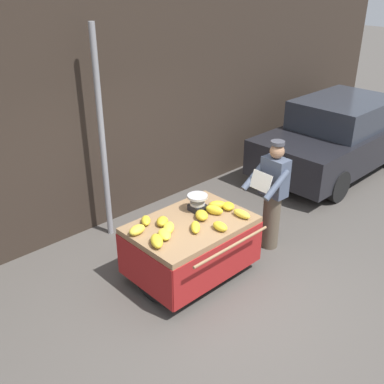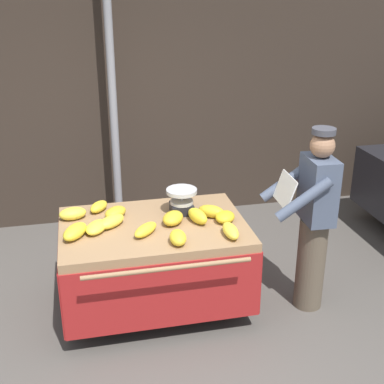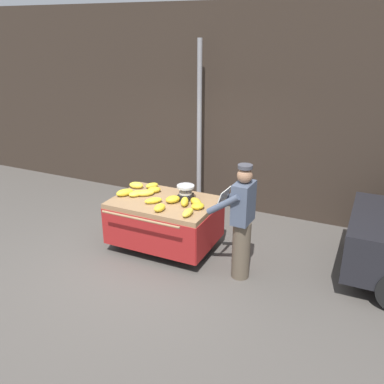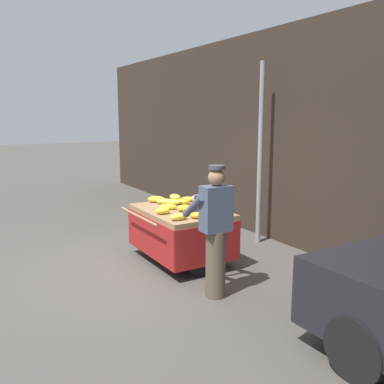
% 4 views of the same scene
% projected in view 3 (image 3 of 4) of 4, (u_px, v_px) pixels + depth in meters
% --- Properties ---
extents(ground_plane, '(60.00, 60.00, 0.00)m').
position_uv_depth(ground_plane, '(146.00, 263.00, 6.43)').
color(ground_plane, '#514C47').
extents(back_wall, '(16.00, 0.24, 3.86)m').
position_uv_depth(back_wall, '(216.00, 109.00, 8.05)').
color(back_wall, '#332821').
rests_on(back_wall, ground).
extents(street_pole, '(0.09, 0.09, 3.24)m').
position_uv_depth(street_pole, '(199.00, 129.00, 7.82)').
color(street_pole, gray).
rests_on(street_pole, ground).
extents(banana_cart, '(1.65, 1.32, 0.86)m').
position_uv_depth(banana_cart, '(164.00, 213.00, 6.67)').
color(banana_cart, '#93704C').
rests_on(banana_cart, ground).
extents(weighing_scale, '(0.28, 0.28, 0.24)m').
position_uv_depth(weighing_scale, '(186.00, 192.00, 6.58)').
color(weighing_scale, black).
rests_on(weighing_scale, banana_cart).
extents(banana_bunch_0, '(0.27, 0.20, 0.11)m').
position_uv_depth(banana_bunch_0, '(136.00, 185.00, 7.06)').
color(banana_bunch_0, yellow).
rests_on(banana_bunch_0, banana_cart).
extents(banana_bunch_1, '(0.26, 0.26, 0.10)m').
position_uv_depth(banana_bunch_1, '(154.00, 190.00, 6.87)').
color(banana_bunch_1, gold).
rests_on(banana_bunch_1, banana_cart).
extents(banana_bunch_2, '(0.12, 0.28, 0.10)m').
position_uv_depth(banana_bunch_2, '(188.00, 212.00, 6.02)').
color(banana_bunch_2, yellow).
rests_on(banana_bunch_2, banana_cart).
extents(banana_bunch_3, '(0.30, 0.29, 0.10)m').
position_uv_depth(banana_bunch_3, '(146.00, 193.00, 6.74)').
color(banana_bunch_3, yellow).
rests_on(banana_bunch_3, banana_cart).
extents(banana_bunch_4, '(0.19, 0.28, 0.13)m').
position_uv_depth(banana_bunch_4, '(185.00, 202.00, 6.37)').
color(banana_bunch_4, yellow).
rests_on(banana_bunch_4, banana_cart).
extents(banana_bunch_5, '(0.27, 0.29, 0.09)m').
position_uv_depth(banana_bunch_5, '(153.00, 201.00, 6.45)').
color(banana_bunch_5, yellow).
rests_on(banana_bunch_5, banana_cart).
extents(banana_bunch_6, '(0.26, 0.30, 0.09)m').
position_uv_depth(banana_bunch_6, '(136.00, 193.00, 6.73)').
color(banana_bunch_6, yellow).
rests_on(banana_bunch_6, banana_cart).
extents(banana_bunch_7, '(0.27, 0.29, 0.11)m').
position_uv_depth(banana_bunch_7, '(173.00, 199.00, 6.47)').
color(banana_bunch_7, gold).
rests_on(banana_bunch_7, banana_cart).
extents(banana_bunch_8, '(0.25, 0.26, 0.10)m').
position_uv_depth(banana_bunch_8, '(198.00, 206.00, 6.24)').
color(banana_bunch_8, gold).
rests_on(banana_bunch_8, banana_cart).
extents(banana_bunch_9, '(0.28, 0.25, 0.11)m').
position_uv_depth(banana_bunch_9, '(196.00, 202.00, 6.38)').
color(banana_bunch_9, gold).
rests_on(banana_bunch_9, banana_cart).
extents(banana_bunch_10, '(0.15, 0.23, 0.10)m').
position_uv_depth(banana_bunch_10, '(160.00, 208.00, 6.18)').
color(banana_bunch_10, yellow).
rests_on(banana_bunch_10, banana_cart).
extents(banana_bunch_11, '(0.28, 0.33, 0.11)m').
position_uv_depth(banana_bunch_11, '(125.00, 192.00, 6.74)').
color(banana_bunch_11, yellow).
rests_on(banana_bunch_11, banana_cart).
extents(banana_bunch_12, '(0.22, 0.25, 0.09)m').
position_uv_depth(banana_bunch_12, '(152.00, 185.00, 7.07)').
color(banana_bunch_12, yellow).
rests_on(banana_bunch_12, banana_cart).
extents(vendor_person, '(0.59, 0.53, 1.71)m').
position_uv_depth(vendor_person, '(241.00, 222.00, 5.80)').
color(vendor_person, brown).
rests_on(vendor_person, ground).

